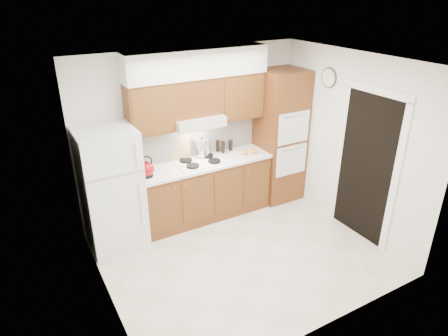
# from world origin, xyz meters

# --- Properties ---
(floor) EXTENTS (3.60, 3.60, 0.00)m
(floor) POSITION_xyz_m (0.00, 0.00, 0.00)
(floor) COLOR beige
(floor) RESTS_ON ground
(ceiling) EXTENTS (3.60, 3.60, 0.00)m
(ceiling) POSITION_xyz_m (0.00, 0.00, 2.60)
(ceiling) COLOR white
(ceiling) RESTS_ON wall_back
(wall_back) EXTENTS (3.60, 0.02, 2.60)m
(wall_back) POSITION_xyz_m (0.00, 1.50, 1.30)
(wall_back) COLOR white
(wall_back) RESTS_ON floor
(wall_left) EXTENTS (0.02, 3.00, 2.60)m
(wall_left) POSITION_xyz_m (-1.80, 0.00, 1.30)
(wall_left) COLOR white
(wall_left) RESTS_ON floor
(wall_right) EXTENTS (0.02, 3.00, 2.60)m
(wall_right) POSITION_xyz_m (1.80, 0.00, 1.30)
(wall_right) COLOR white
(wall_right) RESTS_ON floor
(fridge) EXTENTS (0.75, 0.72, 1.72)m
(fridge) POSITION_xyz_m (-1.41, 1.14, 0.86)
(fridge) COLOR white
(fridge) RESTS_ON floor
(base_cabinets) EXTENTS (2.11, 0.60, 0.90)m
(base_cabinets) POSITION_xyz_m (0.02, 1.20, 0.45)
(base_cabinets) COLOR brown
(base_cabinets) RESTS_ON floor
(countertop) EXTENTS (2.13, 0.62, 0.04)m
(countertop) POSITION_xyz_m (0.03, 1.19, 0.92)
(countertop) COLOR white
(countertop) RESTS_ON base_cabinets
(backsplash) EXTENTS (2.11, 0.03, 0.56)m
(backsplash) POSITION_xyz_m (0.02, 1.49, 1.22)
(backsplash) COLOR white
(backsplash) RESTS_ON countertop
(oven_cabinet) EXTENTS (0.70, 0.65, 2.20)m
(oven_cabinet) POSITION_xyz_m (1.44, 1.18, 1.10)
(oven_cabinet) COLOR brown
(oven_cabinet) RESTS_ON floor
(upper_cab_left) EXTENTS (0.63, 0.33, 0.70)m
(upper_cab_left) POSITION_xyz_m (-0.71, 1.33, 1.85)
(upper_cab_left) COLOR brown
(upper_cab_left) RESTS_ON wall_back
(upper_cab_right) EXTENTS (0.73, 0.33, 0.70)m
(upper_cab_right) POSITION_xyz_m (0.72, 1.33, 1.85)
(upper_cab_right) COLOR brown
(upper_cab_right) RESTS_ON wall_back
(range_hood) EXTENTS (0.75, 0.45, 0.15)m
(range_hood) POSITION_xyz_m (-0.02, 1.27, 1.57)
(range_hood) COLOR silver
(range_hood) RESTS_ON wall_back
(upper_cab_over_hood) EXTENTS (0.75, 0.33, 0.55)m
(upper_cab_over_hood) POSITION_xyz_m (-0.02, 1.33, 1.92)
(upper_cab_over_hood) COLOR brown
(upper_cab_over_hood) RESTS_ON range_hood
(soffit) EXTENTS (2.13, 0.36, 0.40)m
(soffit) POSITION_xyz_m (0.03, 1.32, 2.40)
(soffit) COLOR silver
(soffit) RESTS_ON wall_back
(cooktop) EXTENTS (0.74, 0.50, 0.01)m
(cooktop) POSITION_xyz_m (-0.02, 1.21, 0.95)
(cooktop) COLOR white
(cooktop) RESTS_ON countertop
(doorway) EXTENTS (0.02, 0.90, 2.10)m
(doorway) POSITION_xyz_m (1.79, -0.35, 1.05)
(doorway) COLOR black
(doorway) RESTS_ON floor
(wall_clock) EXTENTS (0.02, 0.30, 0.30)m
(wall_clock) POSITION_xyz_m (1.79, 0.55, 2.15)
(wall_clock) COLOR #3F3833
(wall_clock) RESTS_ON wall_right
(kettle) EXTENTS (0.27, 0.27, 0.21)m
(kettle) POSITION_xyz_m (-0.89, 1.13, 1.05)
(kettle) COLOR maroon
(kettle) RESTS_ON countertop
(cutting_board) EXTENTS (0.30, 0.20, 0.37)m
(cutting_board) POSITION_xyz_m (-0.23, 1.45, 1.14)
(cutting_board) COLOR #D8B66F
(cutting_board) RESTS_ON countertop
(stock_pot) EXTENTS (0.28, 0.28, 0.25)m
(stock_pot) POSITION_xyz_m (0.10, 1.39, 1.10)
(stock_pot) COLOR silver
(stock_pot) RESTS_ON cooktop
(condiment_a) EXTENTS (0.06, 0.06, 0.19)m
(condiment_a) POSITION_xyz_m (0.41, 1.45, 1.04)
(condiment_a) COLOR black
(condiment_a) RESTS_ON countertop
(condiment_b) EXTENTS (0.06, 0.06, 0.19)m
(condiment_b) POSITION_xyz_m (0.46, 1.36, 1.04)
(condiment_b) COLOR black
(condiment_b) RESTS_ON countertop
(condiment_c) EXTENTS (0.08, 0.08, 0.18)m
(condiment_c) POSITION_xyz_m (0.62, 1.39, 1.03)
(condiment_c) COLOR black
(condiment_c) RESTS_ON countertop
(orange_near) EXTENTS (0.11, 0.11, 0.08)m
(orange_near) POSITION_xyz_m (0.88, 1.08, 0.98)
(orange_near) COLOR orange
(orange_near) RESTS_ON countertop
(orange_far) EXTENTS (0.10, 0.10, 0.08)m
(orange_far) POSITION_xyz_m (0.73, 1.12, 0.98)
(orange_far) COLOR orange
(orange_far) RESTS_ON countertop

